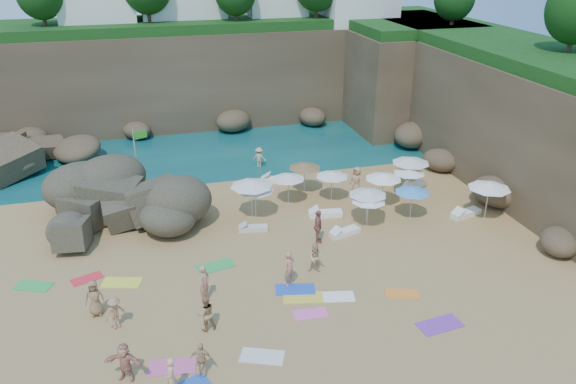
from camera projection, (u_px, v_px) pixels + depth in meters
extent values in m
plane|color=tan|center=(266.00, 254.00, 29.46)|extent=(120.00, 120.00, 0.00)
plane|color=#0C4751|center=(197.00, 104.00, 55.78)|extent=(120.00, 120.00, 0.00)
cube|color=brown|center=(223.00, 73.00, 50.22)|extent=(44.00, 8.00, 8.00)
cube|color=brown|center=(502.00, 111.00, 39.39)|extent=(8.00, 30.00, 8.00)
cube|color=brown|center=(401.00, 76.00, 49.43)|extent=(10.00, 12.00, 8.00)
cylinder|color=white|center=(11.00, 85.00, 50.57)|extent=(0.10, 0.10, 6.00)
cylinder|color=white|center=(29.00, 84.00, 50.93)|extent=(0.10, 0.10, 6.00)
cylinder|color=silver|center=(137.00, 164.00, 34.91)|extent=(0.09, 0.09, 4.54)
cube|color=green|center=(141.00, 134.00, 34.23)|extent=(0.75, 0.35, 0.51)
cylinder|color=silver|center=(256.00, 202.00, 32.91)|extent=(0.06, 0.06, 1.94)
cone|color=white|center=(255.00, 188.00, 32.52)|extent=(2.18, 2.18, 0.33)
cylinder|color=silver|center=(288.00, 189.00, 34.70)|extent=(0.05, 0.05, 1.83)
cone|color=silver|center=(288.00, 176.00, 34.34)|extent=(2.06, 2.06, 0.31)
cylinder|color=silver|center=(332.00, 187.00, 35.08)|extent=(0.05, 0.05, 1.82)
cone|color=silver|center=(332.00, 174.00, 34.72)|extent=(2.04, 2.04, 0.31)
cylinder|color=silver|center=(409.00, 175.00, 36.37)|extent=(0.06, 0.06, 2.16)
cone|color=silver|center=(411.00, 160.00, 35.94)|extent=(2.43, 2.43, 0.37)
cylinder|color=silver|center=(382.00, 190.00, 34.37)|extent=(0.06, 0.06, 1.99)
cone|color=white|center=(384.00, 176.00, 33.98)|extent=(2.23, 2.23, 0.34)
cylinder|color=silver|center=(367.00, 207.00, 32.33)|extent=(0.06, 0.06, 1.95)
cone|color=silver|center=(368.00, 192.00, 31.94)|extent=(2.19, 2.19, 0.33)
cylinder|color=silver|center=(304.00, 178.00, 36.24)|extent=(0.06, 0.06, 1.89)
cone|color=red|center=(305.00, 165.00, 35.86)|extent=(2.12, 2.12, 0.32)
cylinder|color=silver|center=(408.00, 183.00, 35.63)|extent=(0.05, 0.05, 1.79)
cone|color=white|center=(409.00, 171.00, 35.28)|extent=(2.00, 2.00, 0.30)
cylinder|color=silver|center=(487.00, 202.00, 32.71)|extent=(0.06, 0.06, 2.18)
cone|color=white|center=(490.00, 185.00, 32.28)|extent=(2.45, 2.45, 0.37)
cylinder|color=silver|center=(252.00, 200.00, 32.87)|extent=(0.07, 0.07, 2.24)
cone|color=silver|center=(251.00, 183.00, 32.43)|extent=(2.51, 2.51, 0.38)
cylinder|color=silver|center=(411.00, 204.00, 32.86)|extent=(0.05, 0.05, 1.84)
cone|color=#4090DB|center=(413.00, 190.00, 32.49)|extent=(2.07, 2.07, 0.31)
cylinder|color=silver|center=(368.00, 212.00, 31.91)|extent=(0.05, 0.05, 1.76)
cone|color=white|center=(369.00, 199.00, 31.57)|extent=(1.98, 1.98, 0.30)
cube|color=silver|center=(253.00, 228.00, 31.76)|extent=(1.70, 0.81, 0.25)
cube|color=white|center=(276.00, 180.00, 37.96)|extent=(2.03, 1.53, 0.30)
cube|color=white|center=(414.00, 186.00, 37.03)|extent=(1.97, 1.38, 0.29)
cube|color=white|center=(325.00, 214.00, 33.37)|extent=(2.07, 0.97, 0.31)
cube|color=white|center=(466.00, 213.00, 33.41)|extent=(2.03, 1.11, 0.30)
cube|color=white|center=(345.00, 232.00, 31.31)|extent=(1.90, 1.11, 0.28)
cube|color=#DB5594|center=(172.00, 367.00, 21.69)|extent=(1.97, 1.22, 0.03)
cube|color=green|center=(33.00, 286.00, 26.71)|extent=(1.96, 1.50, 0.03)
cube|color=yellow|center=(122.00, 282.00, 26.98)|extent=(2.02, 1.40, 0.03)
cube|color=silver|center=(262.00, 356.00, 22.23)|extent=(1.94, 1.47, 0.03)
cube|color=purple|center=(440.00, 325.00, 24.04)|extent=(2.03, 1.19, 0.03)
cube|color=red|center=(87.00, 279.00, 27.28)|extent=(1.64, 1.21, 0.03)
cube|color=blue|center=(295.00, 289.00, 26.44)|extent=(2.03, 1.32, 0.03)
cube|color=pink|center=(311.00, 314.00, 24.74)|extent=(1.55, 0.87, 0.03)
cube|color=orange|center=(402.00, 294.00, 26.15)|extent=(1.70, 1.21, 0.03)
cube|color=green|center=(215.00, 266.00, 28.30)|extent=(2.02, 1.31, 0.03)
cube|color=yellow|center=(303.00, 297.00, 25.86)|extent=(2.00, 1.30, 0.03)
cube|color=white|center=(336.00, 297.00, 25.91)|extent=(1.82, 1.17, 0.03)
imported|color=tan|center=(205.00, 283.00, 25.40)|extent=(0.73, 0.77, 1.78)
imported|color=#A17C50|center=(206.00, 313.00, 23.46)|extent=(0.90, 0.76, 1.66)
imported|color=tan|center=(259.00, 158.00, 40.18)|extent=(1.04, 0.83, 1.50)
imported|color=#A25E51|center=(318.00, 227.00, 30.20)|extent=(0.75, 1.19, 1.89)
imported|color=tan|center=(357.00, 181.00, 35.89)|extent=(0.86, 1.04, 1.87)
imported|color=#A17B50|center=(102.00, 205.00, 32.65)|extent=(1.81, 1.13, 1.88)
imported|color=#E6B083|center=(171.00, 377.00, 20.06)|extent=(0.39, 0.60, 1.64)
imported|color=#AF7A57|center=(117.00, 324.00, 23.81)|extent=(1.49, 1.74, 0.39)
imported|color=tan|center=(202.00, 371.00, 21.28)|extent=(1.25, 1.62, 0.35)
imported|color=#906B48|center=(97.00, 310.00, 24.63)|extent=(0.92, 1.73, 0.45)
imported|color=tan|center=(127.00, 374.00, 21.04)|extent=(1.99, 2.05, 0.42)
imported|color=tan|center=(289.00, 281.00, 26.73)|extent=(1.51, 1.82, 0.42)
imported|color=tan|center=(316.00, 267.00, 27.77)|extent=(1.26, 1.67, 0.57)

